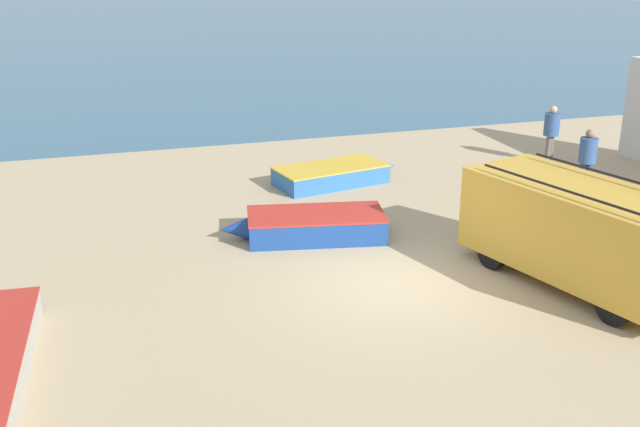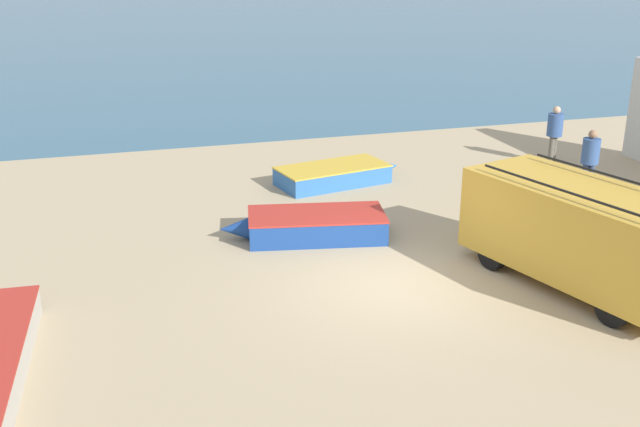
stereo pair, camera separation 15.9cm
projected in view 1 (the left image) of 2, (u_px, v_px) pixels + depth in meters
The scene contains 7 objects.
ground_plane at pixel (395, 285), 14.97m from camera, with size 200.00×200.00×0.00m, color tan.
sea_water at pixel (151, 27), 61.68m from camera, with size 120.00×80.00×0.01m, color #33607A.
parked_van at pixel (584, 231), 14.64m from camera, with size 3.24×5.23×2.15m.
fishing_rowboat_0 at pixel (311, 225), 17.30m from camera, with size 3.94×2.07×0.58m.
fishing_rowboat_2 at pixel (334, 174), 21.25m from camera, with size 3.88×2.06×0.53m.
fisherman_0 at pixel (588, 155), 20.16m from camera, with size 0.47×0.47×1.78m.
fisherman_1 at pixel (551, 129), 23.02m from camera, with size 0.47×0.47×1.79m.
Camera 1 is at (-5.48, -12.54, 6.41)m, focal length 42.00 mm.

